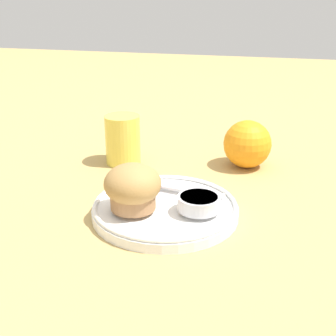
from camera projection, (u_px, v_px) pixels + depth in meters
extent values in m
plane|color=tan|center=(178.00, 217.00, 0.67)|extent=(3.00, 3.00, 0.00)
cylinder|color=white|center=(165.00, 212.00, 0.67)|extent=(0.21, 0.21, 0.01)
torus|color=white|center=(165.00, 205.00, 0.66)|extent=(0.21, 0.21, 0.01)
cylinder|color=#9E7047|center=(133.00, 198.00, 0.64)|extent=(0.06, 0.06, 0.03)
ellipsoid|color=#A87F47|center=(133.00, 184.00, 0.64)|extent=(0.08, 0.08, 0.06)
cylinder|color=silver|center=(199.00, 203.00, 0.64)|extent=(0.06, 0.06, 0.02)
cylinder|color=silver|center=(199.00, 198.00, 0.64)|extent=(0.05, 0.05, 0.00)
sphere|color=#4C194C|center=(146.00, 183.00, 0.71)|extent=(0.02, 0.02, 0.02)
sphere|color=#4C194C|center=(155.00, 184.00, 0.71)|extent=(0.02, 0.02, 0.02)
cube|color=silver|center=(170.00, 187.00, 0.71)|extent=(0.17, 0.05, 0.00)
sphere|color=orange|center=(247.00, 144.00, 0.83)|extent=(0.09, 0.09, 0.09)
cylinder|color=#EAD14C|center=(123.00, 140.00, 0.85)|extent=(0.06, 0.06, 0.09)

